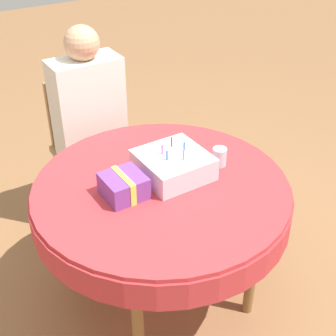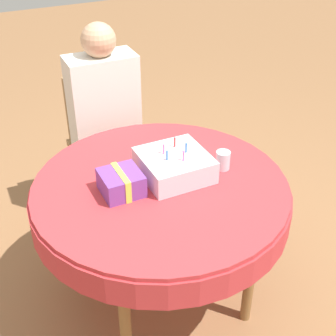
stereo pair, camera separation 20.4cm
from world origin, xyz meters
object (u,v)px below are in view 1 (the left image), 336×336
drinking_glass (219,157)px  chair (88,144)px  gift_box (124,186)px  person (90,114)px  birthday_cake (173,165)px

drinking_glass → chair: bearing=108.5°
drinking_glass → gift_box: (-0.49, 0.03, 0.01)m
person → gift_box: 0.78m
chair → gift_box: 0.91m
person → birthday_cake: size_ratio=4.17×
gift_box → drinking_glass: bearing=-3.3°
birthday_cake → gift_box: (-0.26, -0.02, -0.00)m
chair → person: bearing=-90.0°
chair → birthday_cake: chair is taller
chair → birthday_cake: 0.87m
birthday_cake → drinking_glass: birthday_cake is taller
gift_box → birthday_cake: bearing=4.3°
birthday_cake → drinking_glass: bearing=-12.0°
chair → gift_box: (-0.19, -0.84, 0.28)m
gift_box → chair: bearing=76.9°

